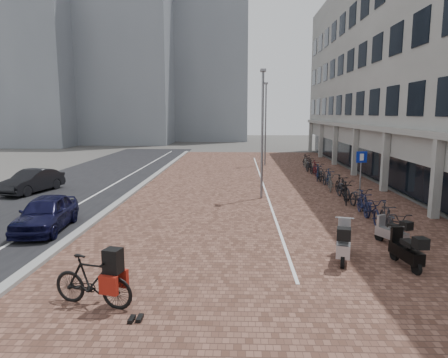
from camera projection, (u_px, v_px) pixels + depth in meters
ground at (218, 247)px, 13.52m from camera, size 140.00×140.00×0.00m
plaza_brick at (260, 184)px, 25.29m from camera, size 14.50×42.00×0.04m
street_asphalt at (83, 184)px, 25.67m from camera, size 8.00×50.00×0.03m
curb at (145, 183)px, 25.53m from camera, size 0.35×42.00×0.14m
lane_line at (115, 183)px, 25.60m from camera, size 0.12×44.00×0.00m
parking_line at (263, 184)px, 25.28m from camera, size 0.10×30.00×0.00m
office_building at (423, 51)px, 27.53m from camera, size 8.40×40.00×15.00m
bg_towers at (136, 46)px, 60.10m from camera, size 33.00×23.00×32.00m
car_navy at (46, 213)px, 15.34m from camera, size 1.86×3.95×1.31m
car_dark at (32, 181)px, 22.64m from camera, size 2.26×4.10×1.28m
hero_bike at (93, 280)px, 9.27m from camera, size 2.07×1.07×1.41m
shoes at (135, 320)px, 8.64m from camera, size 0.40×0.33×0.10m
scooter_front at (392, 232)px, 13.57m from camera, size 1.02×1.45×0.96m
scooter_mid at (406, 249)px, 11.61m from camera, size 0.73×1.63×1.08m
scooter_back at (344, 242)px, 12.13m from camera, size 0.98×1.84×1.21m
parking_sign at (361, 169)px, 19.48m from camera, size 0.53×0.15×2.57m
lamp_near at (262, 136)px, 20.68m from camera, size 0.12×0.12×6.41m
lamp_far at (265, 125)px, 34.03m from camera, size 0.12×0.12×6.74m
bike_row at (331, 180)px, 23.74m from camera, size 1.25×21.44×1.05m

